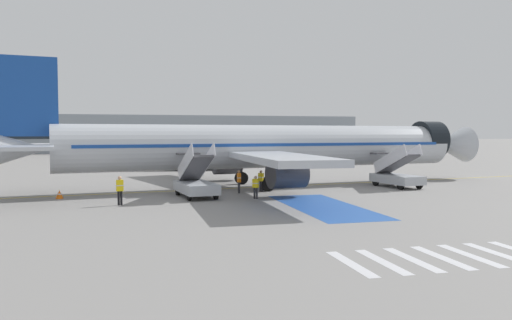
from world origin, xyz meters
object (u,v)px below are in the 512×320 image
Objects in this scene: airliner at (265,147)px; boarding_stairs_aft at (196,183)px; ground_crew_0 at (120,188)px; traffic_cone_1 at (59,194)px; boarding_stairs_forward at (396,176)px; fuel_tanker at (184,156)px; terminal_building at (172,134)px; ground_crew_3 at (261,179)px; ground_crew_1 at (239,180)px; ground_crew_2 at (256,186)px.

airliner is 8.12× the size of boarding_stairs_aft.
ground_crew_0 is 3.12× the size of traffic_cone_1.
airliner reaches higher than boarding_stairs_forward.
airliner is 74.54× the size of traffic_cone_1.
airliner is at bearing 21.70° from fuel_tanker.
airliner is 21.75m from fuel_tanker.
ground_crew_0 reaches higher than traffic_cone_1.
terminal_building is at bearing 89.84° from boarding_stairs_forward.
boarding_stairs_forward is 11.88m from ground_crew_3.
boarding_stairs_forward is at bearing 2.01° from traffic_cone_1.
ground_crew_0 is (-5.16, -2.80, 0.10)m from boarding_stairs_aft.
fuel_tanker is at bearing 114.54° from boarding_stairs_forward.
boarding_stairs_forward is at bearing -82.08° from terminal_building.
fuel_tanker is (1.85, 26.50, 0.79)m from boarding_stairs_aft.
ground_crew_3 is at bearing -89.97° from terminal_building.
boarding_stairs_forward is 17.41m from boarding_stairs_aft.
ground_crew_0 is 1.12× the size of ground_crew_3.
terminal_building is (14.64, 86.69, 4.09)m from traffic_cone_1.
ground_crew_1 is at bearing 71.61° from ground_crew_3.
boarding_stairs_forward reaches higher than ground_crew_1.
ground_crew_2 is at bearing -7.82° from ground_crew_0.
boarding_stairs_forward is at bearing 0.00° from boarding_stairs_aft.
boarding_stairs_aft is at bearing 5.23° from fuel_tanker.
ground_crew_0 is at bearing -174.90° from boarding_stairs_forward.
terminal_building reaches higher than traffic_cone_1.
airliner reaches higher than fuel_tanker.
boarding_stairs_forward reaches higher than ground_crew_2.
boarding_stairs_forward is 23.01m from ground_crew_0.
boarding_stairs_aft reaches higher than boarding_stairs_forward.
airliner reaches higher than ground_crew_2.
ground_crew_3 reaches higher than ground_crew_2.
boarding_stairs_aft is 3.13× the size of ground_crew_1.
boarding_stairs_aft reaches higher than ground_crew_0.
ground_crew_2 is 0.02× the size of terminal_building.
airliner is 8.77m from boarding_stairs_aft.
terminal_building is at bearing 69.76° from ground_crew_0.
boarding_stairs_forward is at bearing -125.25° from ground_crew_3.
ground_crew_3 is at bearing 17.44° from fuel_tanker.
airliner reaches higher than ground_crew_0.
fuel_tanker is 6.17× the size of ground_crew_3.
ground_crew_0 is 91.66m from terminal_building.
airliner is 26.68× the size of ground_crew_3.
fuel_tanker is at bearing -175.59° from airliner.
fuel_tanker is (-4.69, 21.18, -1.63)m from airliner.
terminal_building is (5.32, 88.20, 3.41)m from boarding_stairs_aft.
ground_crew_1 reaches higher than ground_crew_3.
ground_crew_3 is (-1.18, -3.13, -2.45)m from airliner.
airliner is at bearing -40.15° from ground_crew_1.
boarding_stairs_aft is 26.58m from fuel_tanker.
ground_crew_0 reaches higher than ground_crew_3.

